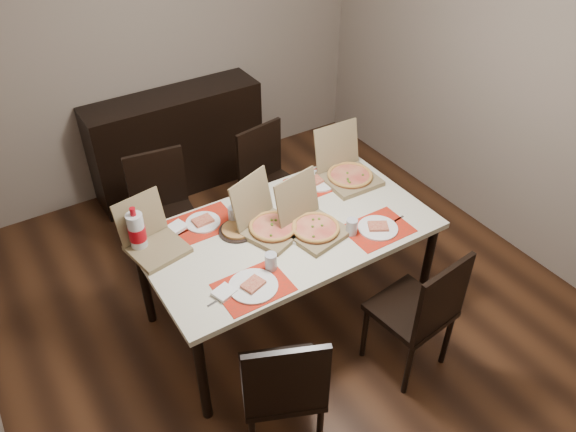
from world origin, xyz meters
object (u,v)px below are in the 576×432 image
object	(u,v)px
chair_far_left	(164,209)
chair_far_right	(270,180)
soda_bottle	(137,232)
dip_bowl	(288,201)
dining_table	(288,237)
chair_near_right	(421,310)
sideboard	(177,142)
pizza_box_center	(312,224)
chair_near_left	(283,386)

from	to	relation	value
chair_far_left	chair_far_right	xyz separation A→B (m)	(0.84, -0.08, 0.00)
soda_bottle	chair_far_left	bearing A→B (deg)	58.89
chair_far_left	dip_bowl	xyz separation A→B (m)	(0.63, -0.69, 0.25)
dining_table	chair_near_right	xyz separation A→B (m)	(0.41, -0.81, -0.17)
sideboard	soda_bottle	distance (m)	1.82
pizza_box_center	chair_far_right	bearing A→B (deg)	75.19
pizza_box_center	chair_near_right	bearing A→B (deg)	-67.05
chair_near_left	chair_far_right	distance (m)	1.89
pizza_box_center	dining_table	bearing A→B (deg)	138.14
pizza_box_center	dip_bowl	distance (m)	0.33
dip_bowl	pizza_box_center	bearing A→B (deg)	-95.41
chair_near_right	pizza_box_center	distance (m)	0.83
chair_near_right	chair_far_left	size ratio (longest dim) A/B	1.00
chair_far_left	dip_bowl	bearing A→B (deg)	-47.63
sideboard	chair_far_right	distance (m)	1.08
chair_far_left	dip_bowl	world-z (taller)	chair_far_left
chair_near_right	chair_far_left	xyz separation A→B (m)	(-0.90, 1.73, 0.00)
chair_near_right	pizza_box_center	bearing A→B (deg)	112.95
sideboard	pizza_box_center	xyz separation A→B (m)	(0.09, -1.95, 0.35)
chair_far_right	pizza_box_center	world-z (taller)	pizza_box_center
sideboard	chair_near_left	bearing A→B (deg)	-101.94
chair_near_left	chair_far_left	size ratio (longest dim) A/B	1.00
dining_table	pizza_box_center	bearing A→B (deg)	-41.86
chair_near_right	soda_bottle	bearing A→B (deg)	138.38
dining_table	sideboard	bearing A→B (deg)	89.44
chair_far_right	pizza_box_center	xyz separation A→B (m)	(-0.25, -0.93, 0.29)
dining_table	soda_bottle	size ratio (longest dim) A/B	5.90
sideboard	chair_far_right	size ratio (longest dim) A/B	1.61
soda_bottle	chair_near_right	bearing A→B (deg)	-41.62
dining_table	chair_far_left	bearing A→B (deg)	117.80
dip_bowl	chair_far_right	bearing A→B (deg)	70.35
dining_table	chair_far_right	world-z (taller)	chair_far_right
chair_near_left	chair_near_right	bearing A→B (deg)	0.43
chair_far_right	pizza_box_center	distance (m)	1.01
dip_bowl	dining_table	bearing A→B (deg)	-121.91
pizza_box_center	soda_bottle	size ratio (longest dim) A/B	1.40
sideboard	chair_near_left	world-z (taller)	chair_near_left
dining_table	chair_near_right	distance (m)	0.93
sideboard	soda_bottle	bearing A→B (deg)	-119.32
chair_far_left	dining_table	bearing A→B (deg)	-62.20
chair_far_right	sideboard	bearing A→B (deg)	108.49
chair_near_left	chair_near_right	xyz separation A→B (m)	(0.96, 0.01, 0.00)
chair_far_left	chair_far_right	bearing A→B (deg)	-5.56
chair_near_left	soda_bottle	bearing A→B (deg)	104.97
sideboard	chair_far_left	size ratio (longest dim) A/B	1.61
chair_near_right	chair_far_right	size ratio (longest dim) A/B	1.00
dining_table	chair_near_right	bearing A→B (deg)	-63.02
chair_near_right	chair_far_left	bearing A→B (deg)	117.41
dining_table	chair_near_right	size ratio (longest dim) A/B	1.94
chair_near_right	soda_bottle	distance (m)	1.73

